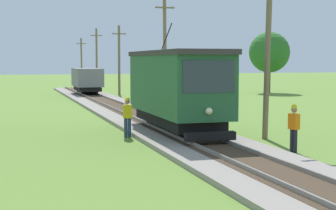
{
  "coord_description": "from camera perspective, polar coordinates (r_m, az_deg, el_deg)",
  "views": [
    {
      "loc": [
        -7.35,
        -4.47,
        3.37
      ],
      "look_at": [
        -0.75,
        17.57,
        1.47
      ],
      "focal_mm": 57.51,
      "sensor_mm": 36.0,
      "label": 1
    }
  ],
  "objects": [
    {
      "name": "second_worker",
      "position": [
        23.6,
        -4.32,
        -1.09
      ],
      "size": [
        0.41,
        0.29,
        1.78
      ],
      "rotation": [
        0.0,
        0.0,
        -1.72
      ],
      "color": "navy",
      "rests_on": "ground"
    },
    {
      "name": "freight_car",
      "position": [
        52.06,
        -8.56,
        2.68
      ],
      "size": [
        2.4,
        5.2,
        2.31
      ],
      "color": "slate",
      "rests_on": "rail_right"
    },
    {
      "name": "tree_left_near",
      "position": [
        57.56,
        10.69,
        5.51
      ],
      "size": [
        4.27,
        4.27,
        6.39
      ],
      "color": "#4C3823",
      "rests_on": "ground"
    },
    {
      "name": "utility_pole_far",
      "position": [
        53.14,
        -5.2,
        4.85
      ],
      "size": [
        1.4,
        0.26,
        6.81
      ],
      "color": "#7A664C",
      "rests_on": "ground"
    },
    {
      "name": "track_worker",
      "position": [
        20.23,
        13.2,
        -2.17
      ],
      "size": [
        0.34,
        0.43,
        1.78
      ],
      "rotation": [
        0.0,
        0.0,
        0.28
      ],
      "color": "black",
      "rests_on": "ground"
    },
    {
      "name": "red_tram",
      "position": [
        24.29,
        0.96,
        1.95
      ],
      "size": [
        2.6,
        8.54,
        4.79
      ],
      "color": "#235633",
      "rests_on": "rail_right"
    },
    {
      "name": "utility_pole_horizon",
      "position": [
        80.55,
        -9.16,
        4.71
      ],
      "size": [
        1.4,
        0.58,
        6.68
      ],
      "color": "#7A664C",
      "rests_on": "ground"
    },
    {
      "name": "utility_pole_mid",
      "position": [
        37.62,
        -0.33,
        5.83
      ],
      "size": [
        1.4,
        0.53,
        7.99
      ],
      "color": "#7A664C",
      "rests_on": "ground"
    },
    {
      "name": "utility_pole_distant",
      "position": [
        66.71,
        -7.57,
        5.01
      ],
      "size": [
        1.4,
        0.24,
        7.3
      ],
      "color": "#7A664C",
      "rests_on": "ground"
    },
    {
      "name": "utility_pole_near_tram",
      "position": [
        23.21,
        10.55,
        6.6
      ],
      "size": [
        1.4,
        0.55,
        8.13
      ],
      "color": "#7A664C",
      "rests_on": "ground"
    }
  ]
}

